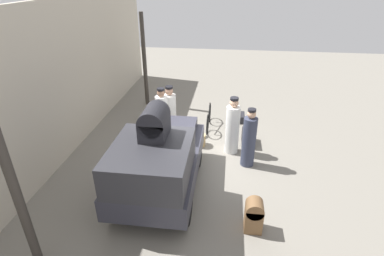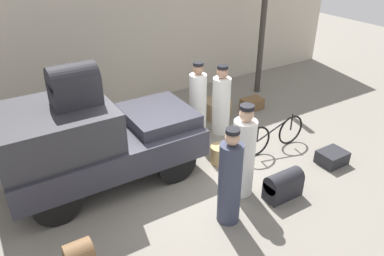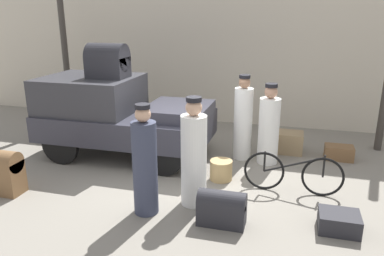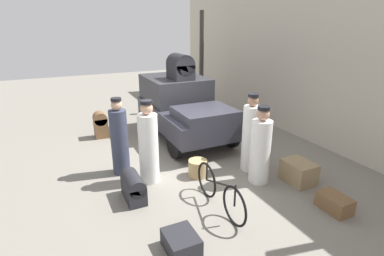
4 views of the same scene
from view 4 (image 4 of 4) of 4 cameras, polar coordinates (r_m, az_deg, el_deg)
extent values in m
plane|color=gray|center=(7.66, -2.01, -6.48)|extent=(30.00, 30.00, 0.00)
cube|color=beige|center=(9.35, 21.85, 11.35)|extent=(16.00, 0.15, 4.50)
cylinder|color=#38332D|center=(11.85, 1.81, 12.38)|extent=(0.17, 0.17, 3.79)
cylinder|color=black|center=(8.48, 7.42, -0.93)|extent=(0.84, 0.12, 0.84)
cylinder|color=black|center=(7.73, -3.46, -2.86)|extent=(0.84, 0.12, 0.84)
cylinder|color=black|center=(10.39, 0.56, 3.07)|extent=(0.84, 0.12, 0.84)
cylinder|color=black|center=(9.79, -8.57, 1.81)|extent=(0.84, 0.12, 0.84)
cube|color=#2D2D38|center=(8.95, -1.17, 2.34)|extent=(3.73, 1.89, 0.55)
cube|color=#2D2D33|center=(9.54, -3.29, 7.46)|extent=(2.05, 1.74, 0.76)
cube|color=#2D2D38|center=(7.80, 2.49, 2.80)|extent=(1.30, 1.47, 0.25)
torus|color=black|center=(5.37, 8.08, -14.51)|extent=(0.73, 0.04, 0.73)
torus|color=black|center=(6.11, 2.82, -9.83)|extent=(0.73, 0.04, 0.73)
cylinder|color=black|center=(5.64, 5.31, -10.48)|extent=(1.02, 0.04, 0.39)
cylinder|color=black|center=(6.02, 2.85, -8.27)|extent=(0.04, 0.04, 0.38)
cylinder|color=black|center=(5.26, 8.19, -12.66)|extent=(0.04, 0.04, 0.41)
cylinder|color=tan|center=(6.92, 1.11, -7.65)|extent=(0.43, 0.43, 0.39)
cylinder|color=white|center=(6.55, -8.26, -3.93)|extent=(0.43, 0.43, 1.54)
sphere|color=tan|center=(6.25, -8.65, 3.70)|extent=(0.26, 0.26, 0.26)
cylinder|color=black|center=(6.21, -8.72, 4.91)|extent=(0.25, 0.25, 0.07)
cylinder|color=#33384C|center=(7.04, -13.62, -2.67)|extent=(0.39, 0.39, 1.52)
sphere|color=tan|center=(6.77, -14.21, 4.27)|extent=(0.24, 0.24, 0.24)
cylinder|color=black|center=(6.74, -14.29, 5.29)|extent=(0.23, 0.23, 0.07)
cylinder|color=white|center=(7.12, 11.08, -2.02)|extent=(0.40, 0.40, 1.57)
sphere|color=#936B51|center=(6.85, 11.57, 5.08)|extent=(0.25, 0.25, 0.25)
cylinder|color=black|center=(6.82, 11.64, 6.12)|extent=(0.24, 0.24, 0.07)
cylinder|color=white|center=(6.65, 12.85, -4.46)|extent=(0.44, 0.44, 1.42)
sphere|color=tan|center=(6.36, 13.42, 2.51)|extent=(0.27, 0.27, 0.27)
cylinder|color=black|center=(6.32, 13.51, 3.71)|extent=(0.26, 0.26, 0.07)
cube|color=#937A56|center=(7.07, 19.62, -7.88)|extent=(0.69, 0.53, 0.48)
cube|color=#232328|center=(4.95, -2.09, -20.92)|extent=(0.59, 0.48, 0.28)
cube|color=brown|center=(6.37, 25.51, -12.77)|extent=(0.60, 0.39, 0.31)
cube|color=#232328|center=(6.19, -11.04, -11.65)|extent=(0.73, 0.35, 0.38)
cylinder|color=#232328|center=(6.10, -11.15, -10.13)|extent=(0.73, 0.35, 0.35)
cube|color=brown|center=(9.58, -16.96, 0.05)|extent=(0.37, 0.39, 0.61)
cylinder|color=brown|center=(9.49, -17.14, 1.79)|extent=(0.37, 0.39, 0.39)
cube|color=#232328|center=(9.00, -2.22, 10.67)|extent=(0.83, 0.59, 0.44)
cylinder|color=#232328|center=(8.97, -2.23, 12.06)|extent=(0.83, 0.59, 0.59)
camera|label=1|loc=(14.27, -19.54, 25.45)|focal=28.00mm
camera|label=2|loc=(10.05, -44.57, 21.23)|focal=35.00mm
camera|label=3|loc=(5.74, -67.53, 5.16)|focal=35.00mm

